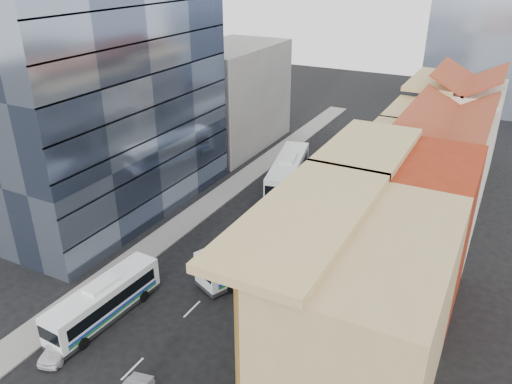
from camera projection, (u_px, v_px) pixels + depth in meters
The scene contains 14 objects.
ground at pixel (122, 379), 32.38m from camera, with size 200.00×200.00×0.00m, color black.
sidewalk_right at pixel (353, 250), 46.39m from camera, with size 3.00×90.00×0.15m, color slate.
sidewalk_left at pixel (200, 211), 53.51m from camera, with size 3.00×90.00×0.15m, color slate.
shophouse_tan at pixel (363, 328), 27.94m from camera, with size 8.00×14.00×12.00m, color tan.
shophouse_red at pixel (410, 233), 37.54m from camera, with size 8.00×10.00×12.00m, color maroon.
shophouse_cream_near at pixel (431, 196), 45.57m from camera, with size 8.00×9.00×10.00m, color silver.
shophouse_cream_mid at pixel (446, 163), 52.77m from camera, with size 8.00×9.00×10.00m, color silver.
shophouse_cream_far at pixel (460, 131), 60.95m from camera, with size 8.00×12.00×11.00m, color silver.
office_tower at pixel (102, 68), 48.25m from camera, with size 12.00×26.00×30.00m, color #3B465E.
office_block_far at pixel (232, 97), 69.67m from camera, with size 10.00×18.00×14.00m, color gray.
bus_left_near at pixel (104, 300), 37.25m from camera, with size 2.32×9.90×3.18m, color white, non-canonical shape.
bus_left_far at pixel (288, 173), 57.98m from camera, with size 2.96×12.62×4.05m, color silver, non-canonical shape.
bus_right at pixel (258, 251), 42.97m from camera, with size 2.66×11.36×3.64m, color silver, non-canonical shape.
sedan_left at pixel (60, 345), 34.29m from camera, with size 1.60×3.95×1.34m, color silver.
Camera 1 is at (18.84, -17.24, 24.89)m, focal length 35.00 mm.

